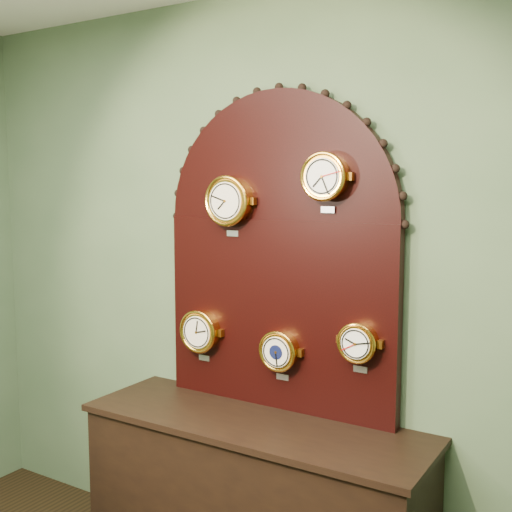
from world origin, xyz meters
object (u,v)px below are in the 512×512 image
Objects in this scene: roman_clock at (229,201)px; arabic_clock at (325,177)px; tide_clock at (358,342)px; barometer at (279,351)px; shop_counter at (254,510)px; display_board at (278,242)px; hygrometer at (200,331)px.

arabic_clock is (0.50, 0.00, 0.11)m from roman_clock.
arabic_clock is at bearing -179.67° from tide_clock.
barometer is at bearing -179.91° from tide_clock.
shop_counter is 1.05× the size of display_board.
shop_counter is 5.93× the size of hygrometer.
display_board reaches higher than tide_clock.
shop_counter is at bearing -106.49° from barometer.
arabic_clock reaches higher than barometer.
arabic_clock is 0.73m from tide_clock.
tide_clock is at bearing 0.14° from roman_clock.
tide_clock is (0.39, 0.00, 0.09)m from barometer.
display_board is at bearing 9.14° from hygrometer.
roman_clock is at bearing -0.20° from hygrometer.
roman_clock reaches higher than hygrometer.
display_board is (0.00, 0.22, 1.23)m from shop_counter.
hygrometer is at bearing -170.86° from display_board.
tide_clock is at bearing 0.33° from arabic_clock.
roman_clock is 0.52m from arabic_clock.
tide_clock is at bearing 0.07° from hygrometer.
display_board reaches higher than roman_clock.
hygrometer reaches higher than shop_counter.
roman_clock is at bearing -179.86° from tide_clock.
tide_clock reaches higher than barometer.
tide_clock reaches higher than shop_counter.
hygrometer is 0.85m from tide_clock.
barometer is 1.06× the size of tide_clock.
shop_counter is 0.94m from tide_clock.
barometer is (-0.22, 0.00, -0.80)m from arabic_clock.
hygrometer reaches higher than barometer.
tide_clock is at bearing 0.09° from barometer.
arabic_clock reaches higher than hygrometer.
display_board is at bearing 171.48° from tide_clock.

